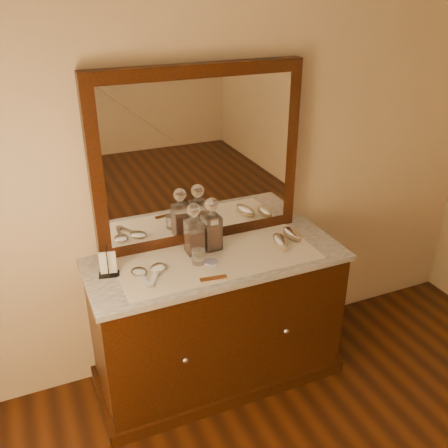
{
  "coord_description": "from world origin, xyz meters",
  "views": [
    {
      "loc": [
        -0.92,
        -0.26,
        2.24
      ],
      "look_at": [
        0.0,
        1.85,
        1.1
      ],
      "focal_mm": 40.17,
      "sensor_mm": 36.0,
      "label": 1
    }
  ],
  "objects_px": {
    "hand_mirror_inner": "(158,270)",
    "dresser_cabinet": "(217,321)",
    "napkin_rack": "(108,264)",
    "decanter_right": "(212,229)",
    "decanter_left": "(194,234)",
    "brush_near": "(281,242)",
    "comb": "(213,278)",
    "brush_far": "(292,234)",
    "hand_mirror_outer": "(140,273)",
    "pin_dish": "(211,262)",
    "mirror_frame": "(199,158)"
  },
  "relations": [
    {
      "from": "dresser_cabinet",
      "to": "pin_dish",
      "type": "xyz_separation_m",
      "value": [
        -0.06,
        -0.06,
        0.45
      ]
    },
    {
      "from": "pin_dish",
      "to": "brush_far",
      "type": "distance_m",
      "value": 0.56
    },
    {
      "from": "napkin_rack",
      "to": "brush_near",
      "type": "height_order",
      "value": "napkin_rack"
    },
    {
      "from": "mirror_frame",
      "to": "decanter_right",
      "type": "height_order",
      "value": "mirror_frame"
    },
    {
      "from": "brush_far",
      "to": "hand_mirror_inner",
      "type": "xyz_separation_m",
      "value": [
        -0.84,
        -0.05,
        -0.01
      ]
    },
    {
      "from": "brush_far",
      "to": "napkin_rack",
      "type": "bearing_deg",
      "value": 178.94
    },
    {
      "from": "decanter_left",
      "to": "hand_mirror_outer",
      "type": "distance_m",
      "value": 0.37
    },
    {
      "from": "dresser_cabinet",
      "to": "decanter_left",
      "type": "distance_m",
      "value": 0.58
    },
    {
      "from": "decanter_left",
      "to": "hand_mirror_outer",
      "type": "height_order",
      "value": "decanter_left"
    },
    {
      "from": "napkin_rack",
      "to": "hand_mirror_inner",
      "type": "bearing_deg",
      "value": -17.05
    },
    {
      "from": "pin_dish",
      "to": "brush_near",
      "type": "height_order",
      "value": "brush_near"
    },
    {
      "from": "brush_far",
      "to": "comb",
      "type": "bearing_deg",
      "value": -158.62
    },
    {
      "from": "brush_near",
      "to": "decanter_left",
      "type": "bearing_deg",
      "value": 166.0
    },
    {
      "from": "dresser_cabinet",
      "to": "hand_mirror_outer",
      "type": "relative_size",
      "value": 6.53
    },
    {
      "from": "comb",
      "to": "hand_mirror_outer",
      "type": "relative_size",
      "value": 0.66
    },
    {
      "from": "comb",
      "to": "hand_mirror_outer",
      "type": "distance_m",
      "value": 0.38
    },
    {
      "from": "brush_far",
      "to": "brush_near",
      "type": "bearing_deg",
      "value": -151.26
    },
    {
      "from": "decanter_left",
      "to": "brush_near",
      "type": "distance_m",
      "value": 0.51
    },
    {
      "from": "napkin_rack",
      "to": "hand_mirror_inner",
      "type": "height_order",
      "value": "napkin_rack"
    },
    {
      "from": "pin_dish",
      "to": "napkin_rack",
      "type": "distance_m",
      "value": 0.54
    },
    {
      "from": "pin_dish",
      "to": "hand_mirror_inner",
      "type": "distance_m",
      "value": 0.29
    },
    {
      "from": "decanter_right",
      "to": "hand_mirror_outer",
      "type": "relative_size",
      "value": 1.45
    },
    {
      "from": "mirror_frame",
      "to": "brush_far",
      "type": "distance_m",
      "value": 0.72
    },
    {
      "from": "decanter_right",
      "to": "hand_mirror_inner",
      "type": "relative_size",
      "value": 1.38
    },
    {
      "from": "dresser_cabinet",
      "to": "napkin_rack",
      "type": "bearing_deg",
      "value": 174.92
    },
    {
      "from": "hand_mirror_outer",
      "to": "comb",
      "type": "bearing_deg",
      "value": -28.97
    },
    {
      "from": "comb",
      "to": "brush_near",
      "type": "xyz_separation_m",
      "value": [
        0.49,
        0.17,
        0.02
      ]
    },
    {
      "from": "mirror_frame",
      "to": "decanter_left",
      "type": "height_order",
      "value": "mirror_frame"
    },
    {
      "from": "mirror_frame",
      "to": "hand_mirror_inner",
      "type": "height_order",
      "value": "mirror_frame"
    },
    {
      "from": "dresser_cabinet",
      "to": "napkin_rack",
      "type": "height_order",
      "value": "napkin_rack"
    },
    {
      "from": "dresser_cabinet",
      "to": "brush_near",
      "type": "distance_m",
      "value": 0.61
    },
    {
      "from": "pin_dish",
      "to": "decanter_right",
      "type": "distance_m",
      "value": 0.2
    },
    {
      "from": "brush_near",
      "to": "decanter_right",
      "type": "bearing_deg",
      "value": 161.34
    },
    {
      "from": "napkin_rack",
      "to": "hand_mirror_inner",
      "type": "xyz_separation_m",
      "value": [
        0.24,
        -0.07,
        -0.05
      ]
    },
    {
      "from": "decanter_left",
      "to": "brush_near",
      "type": "height_order",
      "value": "decanter_left"
    },
    {
      "from": "comb",
      "to": "napkin_rack",
      "type": "distance_m",
      "value": 0.55
    },
    {
      "from": "decanter_left",
      "to": "mirror_frame",
      "type": "bearing_deg",
      "value": 57.86
    },
    {
      "from": "pin_dish",
      "to": "hand_mirror_outer",
      "type": "xyz_separation_m",
      "value": [
        -0.38,
        0.04,
        0.0
      ]
    },
    {
      "from": "hand_mirror_outer",
      "to": "decanter_left",
      "type": "bearing_deg",
      "value": 17.71
    },
    {
      "from": "decanter_left",
      "to": "brush_near",
      "type": "bearing_deg",
      "value": -14.0
    },
    {
      "from": "pin_dish",
      "to": "decanter_right",
      "type": "bearing_deg",
      "value": 66.34
    },
    {
      "from": "brush_near",
      "to": "hand_mirror_outer",
      "type": "xyz_separation_m",
      "value": [
        -0.82,
        0.01,
        -0.02
      ]
    },
    {
      "from": "pin_dish",
      "to": "hand_mirror_outer",
      "type": "relative_size",
      "value": 0.34
    },
    {
      "from": "mirror_frame",
      "to": "hand_mirror_inner",
      "type": "relative_size",
      "value": 5.32
    },
    {
      "from": "mirror_frame",
      "to": "pin_dish",
      "type": "relative_size",
      "value": 16.27
    },
    {
      "from": "mirror_frame",
      "to": "decanter_left",
      "type": "relative_size",
      "value": 3.98
    },
    {
      "from": "comb",
      "to": "decanter_left",
      "type": "relative_size",
      "value": 0.47
    },
    {
      "from": "hand_mirror_inner",
      "to": "dresser_cabinet",
      "type": "bearing_deg",
      "value": 3.55
    },
    {
      "from": "decanter_left",
      "to": "brush_far",
      "type": "xyz_separation_m",
      "value": [
        0.59,
        -0.06,
        -0.09
      ]
    },
    {
      "from": "dresser_cabinet",
      "to": "pin_dish",
      "type": "height_order",
      "value": "pin_dish"
    }
  ]
}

